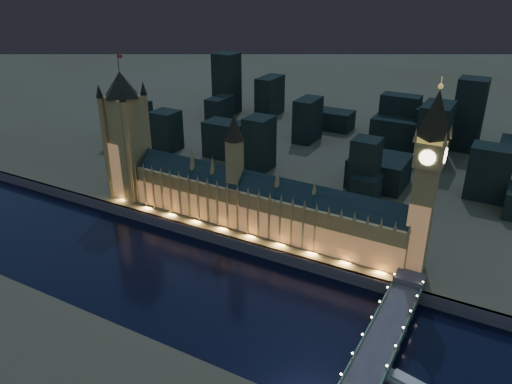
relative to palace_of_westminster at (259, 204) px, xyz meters
The scene contains 8 objects.
ground_plane 67.26m from the palace_of_westminster, 93.60° to the right, with size 2000.00×2000.00×0.00m, color black.
north_bank 458.81m from the palace_of_westminster, 90.49° to the left, with size 2000.00×960.00×8.00m, color #46452C.
embankment_wall 30.76m from the palace_of_westminster, 100.60° to the right, with size 2000.00×2.50×8.00m, color #4C404F.
palace_of_westminster is the anchor object (origin of this frame).
victoria_tower 119.11m from the palace_of_westminster, behind, with size 31.68×31.68×107.92m.
elizabeth_tower 113.53m from the palace_of_westminster, ahead, with size 18.00×18.00×113.95m.
westminster_bridge 126.25m from the palace_of_westminster, 31.56° to the right, with size 16.64×113.00×15.90m.
city_backdrop 188.20m from the palace_of_westminster, 79.12° to the left, with size 492.04×215.63×70.80m.
Camera 1 is at (148.21, -202.93, 173.27)m, focal length 35.00 mm.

